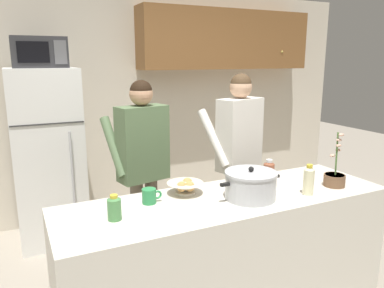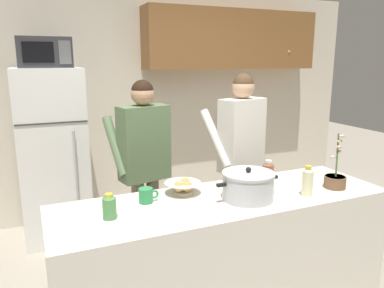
{
  "view_description": "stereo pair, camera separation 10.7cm",
  "coord_description": "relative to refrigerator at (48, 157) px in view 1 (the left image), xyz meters",
  "views": [
    {
      "loc": [
        -1.23,
        -2.0,
        1.81
      ],
      "look_at": [
        0.0,
        0.55,
        1.17
      ],
      "focal_mm": 35.03,
      "sensor_mm": 36.0,
      "label": 1
    },
    {
      "loc": [
        -1.13,
        -2.04,
        1.81
      ],
      "look_at": [
        0.0,
        0.55,
        1.17
      ],
      "focal_mm": 35.03,
      "sensor_mm": 36.0,
      "label": 2
    }
  ],
  "objects": [
    {
      "name": "bottle_far_corner",
      "position": [
        1.36,
        -1.75,
        0.15
      ],
      "size": [
        0.08,
        0.08,
        0.19
      ],
      "color": "brown",
      "rests_on": "kitchen_island"
    },
    {
      "name": "kitchen_island",
      "position": [
        0.96,
        -1.85,
        -0.41
      ],
      "size": [
        2.25,
        0.68,
        0.92
      ],
      "primitive_type": "cube",
      "color": "silver",
      "rests_on": "ground"
    },
    {
      "name": "person_near_pot",
      "position": [
        0.68,
        -0.89,
        0.16
      ],
      "size": [
        0.56,
        0.49,
        1.65
      ],
      "color": "#726656",
      "rests_on": "ground"
    },
    {
      "name": "microwave",
      "position": [
        0.0,
        -0.02,
        1.01
      ],
      "size": [
        0.48,
        0.37,
        0.28
      ],
      "color": "#2D2D30",
      "rests_on": "refrigerator"
    },
    {
      "name": "bottle_near_edge",
      "position": [
        0.19,
        -1.87,
        0.13
      ],
      "size": [
        0.08,
        0.08,
        0.15
      ],
      "color": "#4C8C4C",
      "rests_on": "kitchen_island"
    },
    {
      "name": "bottle_mid_counter",
      "position": [
        1.47,
        -2.03,
        0.16
      ],
      "size": [
        0.07,
        0.07,
        0.21
      ],
      "color": "beige",
      "rests_on": "kitchen_island"
    },
    {
      "name": "back_wall_unit",
      "position": [
        1.22,
        0.4,
        0.6
      ],
      "size": [
        6.0,
        0.48,
        2.6
      ],
      "color": "beige",
      "rests_on": "ground"
    },
    {
      "name": "bread_bowl",
      "position": [
        0.73,
        -1.67,
        0.1
      ],
      "size": [
        0.25,
        0.25,
        0.1
      ],
      "color": "beige",
      "rests_on": "kitchen_island"
    },
    {
      "name": "person_by_sink",
      "position": [
        1.55,
        -1.04,
        0.19
      ],
      "size": [
        0.6,
        0.53,
        1.69
      ],
      "color": "black",
      "rests_on": "ground"
    },
    {
      "name": "coffee_mug",
      "position": [
        0.46,
        -1.72,
        0.1
      ],
      "size": [
        0.13,
        0.09,
        0.1
      ],
      "color": "#2D8C4C",
      "rests_on": "kitchen_island"
    },
    {
      "name": "cooking_pot",
      "position": [
        1.08,
        -1.92,
        0.14
      ],
      "size": [
        0.45,
        0.34,
        0.22
      ],
      "color": "silver",
      "rests_on": "kitchen_island"
    },
    {
      "name": "potted_orchid",
      "position": [
        1.76,
        -1.98,
        0.12
      ],
      "size": [
        0.15,
        0.15,
        0.39
      ],
      "color": "brown",
      "rests_on": "kitchen_island"
    },
    {
      "name": "refrigerator",
      "position": [
        0.0,
        0.0,
        0.0
      ],
      "size": [
        0.64,
        0.68,
        1.73
      ],
      "color": "white",
      "rests_on": "ground"
    }
  ]
}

